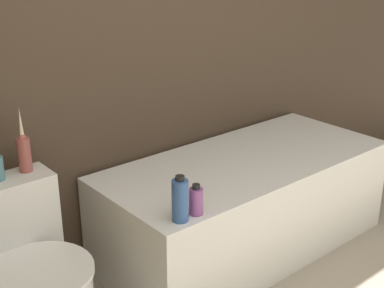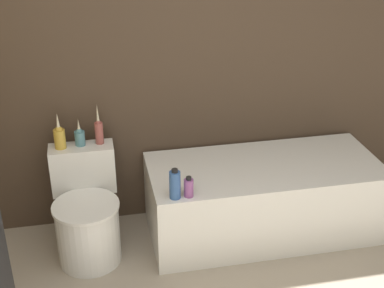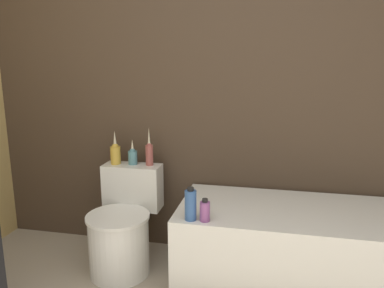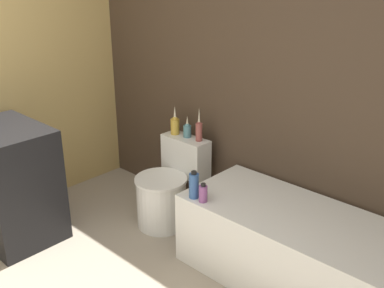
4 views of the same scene
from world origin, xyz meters
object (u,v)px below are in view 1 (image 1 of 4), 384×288
bathtub (244,203)px  shampoo_bottle_short (196,201)px  shampoo_bottle_tall (180,200)px  vase_bronze (24,151)px

bathtub → shampoo_bottle_short: shampoo_bottle_short is taller
shampoo_bottle_short → bathtub: bearing=26.0°
bathtub → shampoo_bottle_short: size_ratio=11.65×
bathtub → shampoo_bottle_short: bearing=-154.0°
shampoo_bottle_tall → bathtub: bearing=23.1°
vase_bronze → shampoo_bottle_tall: size_ratio=1.41×
bathtub → vase_bronze: bearing=168.5°
bathtub → shampoo_bottle_short: (-0.58, -0.29, 0.32)m
bathtub → vase_bronze: 1.22m
shampoo_bottle_tall → shampoo_bottle_short: 0.09m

